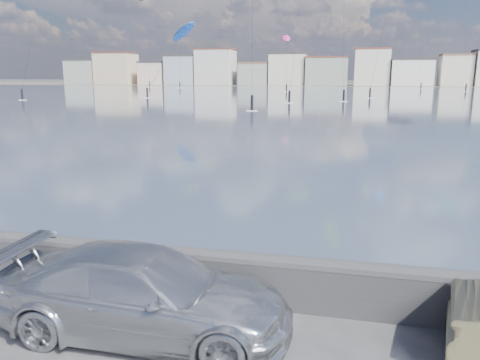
% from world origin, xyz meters
% --- Properties ---
extents(bay_water, '(500.00, 177.00, 0.00)m').
position_xyz_m(bay_water, '(0.00, 91.50, 0.01)').
color(bay_water, '#394965').
rests_on(bay_water, ground).
extents(far_shore_strip, '(500.00, 60.00, 0.00)m').
position_xyz_m(far_shore_strip, '(0.00, 200.00, 0.01)').
color(far_shore_strip, '#4C473D').
rests_on(far_shore_strip, ground).
extents(seawall, '(400.00, 0.36, 1.08)m').
position_xyz_m(seawall, '(0.00, 2.70, 0.58)').
color(seawall, '#28282B').
rests_on(seawall, ground).
extents(far_buildings, '(240.79, 13.26, 14.60)m').
position_xyz_m(far_buildings, '(1.31, 186.00, 6.03)').
color(far_buildings, gray).
rests_on(far_buildings, ground).
extents(car_silver, '(5.16, 2.17, 1.49)m').
position_xyz_m(car_silver, '(-0.06, 1.29, 0.74)').
color(car_silver, silver).
rests_on(car_silver, ground).
extents(kitesurfer_8, '(3.92, 11.38, 15.06)m').
position_xyz_m(kitesurfer_8, '(-13.95, 122.52, 13.42)').
color(kitesurfer_8, '#E5338C').
rests_on(kitesurfer_8, ground).
extents(kitesurfer_12, '(9.28, 17.82, 15.08)m').
position_xyz_m(kitesurfer_12, '(-30.98, 89.85, 12.77)').
color(kitesurfer_12, blue).
rests_on(kitesurfer_12, ground).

